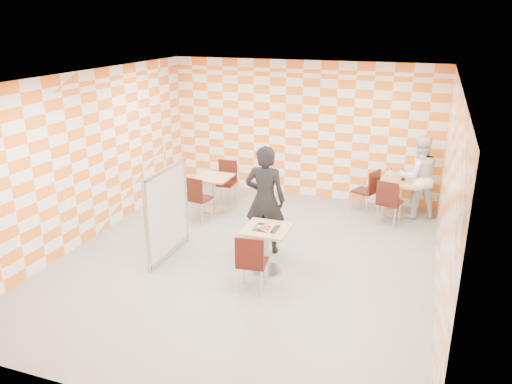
% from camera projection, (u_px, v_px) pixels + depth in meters
% --- Properties ---
extents(room_shell, '(7.00, 7.00, 7.00)m').
position_uv_depth(room_shell, '(257.00, 165.00, 8.37)').
color(room_shell, gray).
rests_on(room_shell, ground).
extents(main_table, '(0.70, 0.70, 0.75)m').
position_uv_depth(main_table, '(266.00, 242.00, 7.84)').
color(main_table, tan).
rests_on(main_table, ground).
extents(second_table, '(0.70, 0.70, 0.75)m').
position_uv_depth(second_table, '(398.00, 192.00, 10.08)').
color(second_table, tan).
rests_on(second_table, ground).
extents(empty_table, '(0.70, 0.70, 0.75)m').
position_uv_depth(empty_table, '(214.00, 187.00, 10.36)').
color(empty_table, tan).
rests_on(empty_table, ground).
extents(chair_main_front, '(0.47, 0.48, 0.92)m').
position_uv_depth(chair_main_front, '(251.00, 260.00, 7.20)').
color(chair_main_front, '#39110B').
rests_on(chair_main_front, ground).
extents(chair_second_front, '(0.50, 0.51, 0.92)m').
position_uv_depth(chair_second_front, '(388.00, 199.00, 9.57)').
color(chair_second_front, '#39110B').
rests_on(chair_second_front, ground).
extents(chair_second_side, '(0.56, 0.55, 0.92)m').
position_uv_depth(chair_second_side, '(369.00, 188.00, 10.22)').
color(chair_second_side, '#39110B').
rests_on(chair_second_side, ground).
extents(chair_empty_near, '(0.48, 0.48, 0.92)m').
position_uv_depth(chair_empty_near, '(196.00, 195.00, 9.79)').
color(chair_empty_near, '#39110B').
rests_on(chair_empty_near, ground).
extents(chair_empty_far, '(0.44, 0.45, 0.92)m').
position_uv_depth(chair_empty_far, '(226.00, 178.00, 10.84)').
color(chair_empty_far, '#39110B').
rests_on(chair_empty_far, ground).
extents(partition, '(0.08, 1.38, 1.55)m').
position_uv_depth(partition, '(167.00, 212.00, 8.28)').
color(partition, white).
rests_on(partition, ground).
extents(man_dark, '(0.73, 0.52, 1.88)m').
position_uv_depth(man_dark, '(265.00, 200.00, 8.41)').
color(man_dark, black).
rests_on(man_dark, ground).
extents(man_white, '(1.02, 0.92, 1.70)m').
position_uv_depth(man_white, '(418.00, 177.00, 9.93)').
color(man_white, white).
rests_on(man_white, ground).
extents(pizza_on_foil, '(0.40, 0.40, 0.04)m').
position_uv_depth(pizza_on_foil, '(266.00, 227.00, 7.74)').
color(pizza_on_foil, silver).
rests_on(pizza_on_foil, main_table).
extents(sport_bottle, '(0.06, 0.06, 0.20)m').
position_uv_depth(sport_bottle, '(391.00, 173.00, 10.17)').
color(sport_bottle, white).
rests_on(sport_bottle, second_table).
extents(soda_bottle, '(0.07, 0.07, 0.23)m').
position_uv_depth(soda_bottle, '(403.00, 176.00, 9.99)').
color(soda_bottle, black).
rests_on(soda_bottle, second_table).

